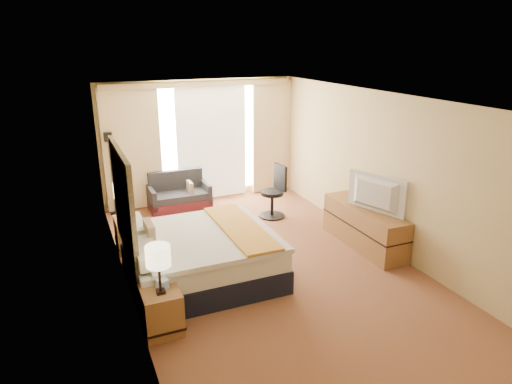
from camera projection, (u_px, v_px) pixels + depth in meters
name	position (u px, v px, depth m)	size (l,w,h in m)	color
floor	(266.00, 265.00, 7.20)	(4.20, 7.00, 0.02)	#521A17
ceiling	(268.00, 98.00, 6.37)	(4.20, 7.00, 0.02)	white
wall_back	(200.00, 141.00, 9.84)	(4.20, 0.02, 2.60)	tan
wall_front	(444.00, 307.00, 3.74)	(4.20, 0.02, 2.60)	tan
wall_left	(122.00, 206.00, 6.00)	(0.02, 7.00, 2.60)	tan
wall_right	(382.00, 171.00, 7.57)	(0.02, 7.00, 2.60)	tan
headboard	(123.00, 202.00, 6.20)	(0.06, 1.85, 1.50)	black
nightstand_left	(161.00, 311.00, 5.50)	(0.45, 0.52, 0.55)	olive
nightstand_right	(130.00, 234.00, 7.68)	(0.45, 0.52, 0.55)	olive
media_dresser	(364.00, 227.00, 7.77)	(0.50, 1.80, 0.70)	olive
window	(211.00, 139.00, 9.90)	(2.30, 0.02, 2.30)	white
curtains	(201.00, 137.00, 9.70)	(4.12, 0.19, 2.56)	beige
bed	(201.00, 256.00, 6.68)	(2.08, 1.90, 1.01)	black
loveseat	(179.00, 197.00, 9.53)	(1.24, 0.67, 0.77)	#58191F
floor_lamp	(110.00, 157.00, 8.99)	(0.21, 0.21, 1.67)	black
desk_chair	(275.00, 194.00, 9.05)	(0.51, 0.51, 1.05)	black
lamp_left	(158.00, 257.00, 5.21)	(0.29, 0.29, 0.61)	black
lamp_right	(122.00, 191.00, 7.46)	(0.29, 0.29, 0.61)	black
tissue_box	(163.00, 284.00, 5.45)	(0.12, 0.12, 0.11)	#96B4E8
telephone	(127.00, 216.00, 7.59)	(0.17, 0.13, 0.07)	black
television	(373.00, 194.00, 7.35)	(1.07, 0.14, 0.61)	black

